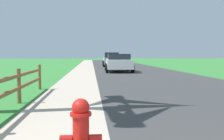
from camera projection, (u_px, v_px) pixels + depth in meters
The scene contains 8 objects.
ground_plane at pixel (94, 68), 25.72m from camera, with size 120.00×120.00×0.00m, color #358136.
road_asphalt at pixel (124, 66), 28.01m from camera, with size 7.00×66.00×0.01m, color #3A3A3A.
curb_concrete at pixel (67, 67), 27.44m from camera, with size 6.00×66.00×0.01m, color #C0AE9A.
grass_verge at pixel (54, 67), 27.31m from camera, with size 5.00×66.00×0.00m, color #358136.
fire_hydrant at pixel (81, 138), 2.66m from camera, with size 0.47×0.39×0.90m.
rail_fence at pixel (1, 90), 5.40m from camera, with size 0.11×8.36×0.99m.
parked_suv_white at pixel (119, 63), 19.49m from camera, with size 2.29×4.38×1.44m.
parked_car_silver at pixel (111, 60), 28.07m from camera, with size 2.09×4.31×1.63m.
Camera 1 is at (-0.30, -0.75, 1.38)m, focal length 38.55 mm.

